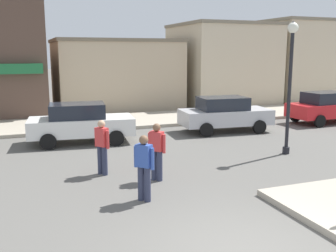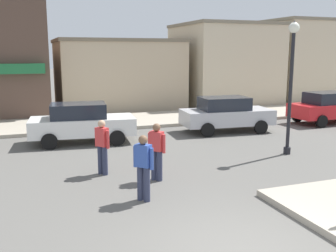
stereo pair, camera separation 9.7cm
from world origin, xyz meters
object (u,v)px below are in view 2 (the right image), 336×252
Objects in this scene: lamp_post at (292,69)px; parked_car_third at (329,107)px; pedestrian_crossing_near at (102,145)px; pedestrian_crossing_far at (143,166)px; parked_car_second at (226,114)px; pedestrian_kerb_side at (157,150)px; parked_car_nearest at (82,122)px.

lamp_post is 7.54m from parked_car_third.
pedestrian_crossing_near and pedestrian_crossing_far have the same top height.
parked_car_third is 2.51× the size of pedestrian_crossing_far.
pedestrian_kerb_side is (-5.08, -5.38, 0.06)m from parked_car_second.
parked_car_second is at bearing -178.55° from parked_car_third.
parked_car_nearest is 2.59× the size of pedestrian_crossing_far.
parked_car_second is 2.57× the size of pedestrian_kerb_side.
lamp_post is at bearing 22.55° from pedestrian_crossing_far.
pedestrian_crossing_far is (0.52, -2.40, 0.00)m from pedestrian_crossing_near.
parked_car_nearest is 1.03× the size of parked_car_third.
pedestrian_kerb_side is at bearing -153.24° from parked_car_third.
parked_car_third is at bearing 0.63° from parked_car_nearest.
pedestrian_kerb_side is at bearing -76.59° from parked_car_nearest.
parked_car_nearest is 6.75m from pedestrian_crossing_far.
pedestrian_crossing_near is at bearing -159.98° from parked_car_third.
pedestrian_kerb_side reaches higher than parked_car_nearest.
parked_car_third is (12.24, 0.14, 0.00)m from parked_car_nearest.
pedestrian_crossing_far is (-5.86, -6.72, 0.06)m from parked_car_second.
pedestrian_crossing_near is at bearing -145.90° from parked_car_second.
lamp_post is 1.12× the size of parked_car_third.
parked_car_second is at bearing 91.76° from lamp_post.
parked_car_nearest is at bearing 146.81° from lamp_post.
pedestrian_crossing_near is 2.45m from pedestrian_crossing_far.
parked_car_third is (5.75, 4.38, -2.15)m from lamp_post.
pedestrian_kerb_side is at bearing -133.35° from parked_car_second.
lamp_post is at bearing -142.70° from parked_car_third.
parked_car_third is 13.05m from pedestrian_crossing_near.
parked_car_nearest is 2.59× the size of pedestrian_kerb_side.
lamp_post is 6.84m from pedestrian_crossing_near.
pedestrian_kerb_side is (-10.96, -5.53, 0.06)m from parked_car_third.
pedestrian_crossing_near reaches higher than parked_car_nearest.
parked_car_nearest and parked_car_third have the same top height.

